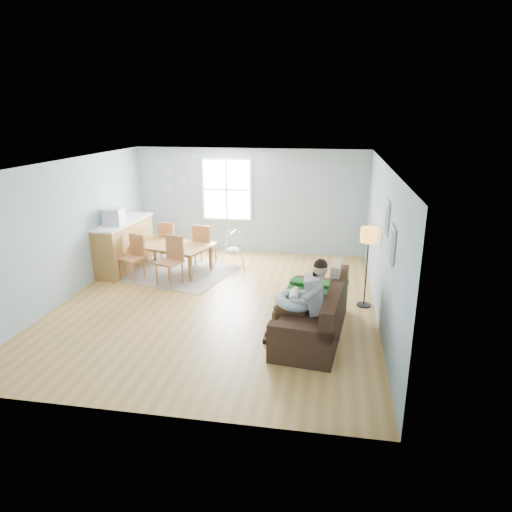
% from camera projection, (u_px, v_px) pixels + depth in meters
% --- Properties ---
extents(room, '(8.40, 9.40, 3.90)m').
position_uv_depth(room, '(215.00, 178.00, 8.18)').
color(room, '#AC803D').
extents(window, '(1.32, 0.08, 1.62)m').
position_uv_depth(window, '(227.00, 190.00, 11.76)').
color(window, white).
rests_on(window, room).
extents(pictures, '(0.05, 1.34, 0.74)m').
position_uv_depth(pictures, '(389.00, 230.00, 6.89)').
color(pictures, white).
rests_on(pictures, room).
extents(wall_plates, '(0.67, 0.02, 0.66)m').
position_uv_depth(wall_plates, '(175.00, 181.00, 11.94)').
color(wall_plates, '#98ACB7').
rests_on(wall_plates, room).
extents(sofa, '(1.21, 2.33, 0.90)m').
position_uv_depth(sofa, '(315.00, 317.00, 7.54)').
color(sofa, black).
rests_on(sofa, room).
extents(green_throw, '(1.12, 0.97, 0.04)m').
position_uv_depth(green_throw, '(318.00, 286.00, 8.17)').
color(green_throw, '#155E21').
rests_on(green_throw, sofa).
extents(beige_pillow, '(0.19, 0.55, 0.54)m').
position_uv_depth(beige_pillow, '(336.00, 278.00, 7.86)').
color(beige_pillow, '#BFAB92').
rests_on(beige_pillow, sofa).
extents(father, '(0.99, 0.46, 1.43)m').
position_uv_depth(father, '(304.00, 298.00, 7.15)').
color(father, gray).
rests_on(father, sofa).
extents(nursing_pillow, '(0.75, 0.73, 0.25)m').
position_uv_depth(nursing_pillow, '(294.00, 301.00, 7.21)').
color(nursing_pillow, silver).
rests_on(nursing_pillow, father).
extents(infant, '(0.16, 0.41, 0.15)m').
position_uv_depth(infant, '(294.00, 294.00, 7.22)').
color(infant, silver).
rests_on(infant, nursing_pillow).
extents(toddler, '(0.55, 0.27, 0.86)m').
position_uv_depth(toddler, '(314.00, 287.00, 7.63)').
color(toddler, white).
rests_on(toddler, sofa).
extents(floor_lamp, '(0.31, 0.31, 1.54)m').
position_uv_depth(floor_lamp, '(369.00, 242.00, 8.39)').
color(floor_lamp, black).
rests_on(floor_lamp, room).
extents(storage_cube, '(0.58, 0.55, 0.52)m').
position_uv_depth(storage_cube, '(302.00, 337.00, 7.00)').
color(storage_cube, white).
rests_on(storage_cube, room).
extents(rug, '(3.16, 2.69, 0.01)m').
position_uv_depth(rug, '(171.00, 271.00, 10.68)').
color(rug, gray).
rests_on(rug, room).
extents(dining_table, '(2.05, 1.51, 0.64)m').
position_uv_depth(dining_table, '(170.00, 258.00, 10.59)').
color(dining_table, brown).
rests_on(dining_table, rug).
extents(chair_sw, '(0.57, 0.57, 0.98)m').
position_uv_depth(chair_sw, '(134.00, 254.00, 10.11)').
color(chair_sw, '#A35F38').
rests_on(chair_sw, rug).
extents(chair_se, '(0.61, 0.61, 1.06)m').
position_uv_depth(chair_se, '(172.00, 257.00, 9.72)').
color(chair_se, '#A35F38').
rests_on(chair_se, rug).
extents(chair_nw, '(0.52, 0.52, 0.99)m').
position_uv_depth(chair_nw, '(169.00, 238.00, 11.29)').
color(chair_nw, '#A35F38').
rests_on(chair_nw, rug).
extents(chair_ne, '(0.52, 0.52, 1.03)m').
position_uv_depth(chair_ne, '(203.00, 242.00, 10.90)').
color(chair_ne, '#A35F38').
rests_on(chair_ne, rug).
extents(counter, '(0.69, 2.06, 1.14)m').
position_uv_depth(counter, '(124.00, 244.00, 10.77)').
color(counter, brown).
rests_on(counter, room).
extents(monitor, '(0.41, 0.38, 0.37)m').
position_uv_depth(monitor, '(114.00, 217.00, 10.18)').
color(monitor, silver).
rests_on(monitor, counter).
extents(baby_swing, '(0.85, 0.86, 0.82)m').
position_uv_depth(baby_swing, '(233.00, 250.00, 11.01)').
color(baby_swing, silver).
rests_on(baby_swing, room).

